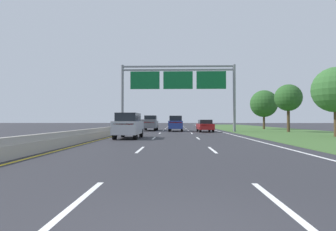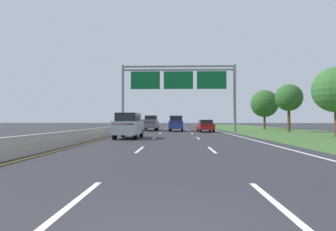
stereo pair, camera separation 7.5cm
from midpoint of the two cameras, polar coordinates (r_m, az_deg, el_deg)
ground_plane at (r=38.73m, az=1.74°, el=-3.21°), size 220.00×220.00×0.00m
lane_striping at (r=38.27m, az=1.74°, el=-3.23°), size 11.96×106.00×0.01m
grass_verge_right at (r=41.16m, az=21.58°, el=-2.99°), size 14.00×110.00×0.02m
median_barrier_concrete at (r=39.27m, az=-7.95°, el=-2.65°), size 0.60×110.00×0.85m
overhead_sign_gantry at (r=36.52m, az=2.21°, el=6.57°), size 15.06×0.42×8.81m
pickup_truck_grey at (r=40.37m, az=-3.53°, el=-1.59°), size 2.04×5.41×2.20m
car_silver_left_lane_suv at (r=23.34m, az=-7.99°, el=-1.98°), size 1.98×4.73×2.11m
car_blue_centre_lane_suv at (r=38.08m, az=1.78°, el=-1.59°), size 2.02×4.75×2.11m
car_red_right_lane_sedan at (r=36.06m, az=7.76°, el=-2.07°), size 1.94×4.45×1.57m
roadside_tree_near at (r=29.41m, az=31.37°, el=4.54°), size 4.12×4.12×6.34m
roadside_tree_mid at (r=38.44m, az=23.66°, el=3.35°), size 3.40×3.40×6.08m
roadside_tree_far at (r=49.16m, az=19.28°, el=2.32°), size 4.52×4.52×6.55m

